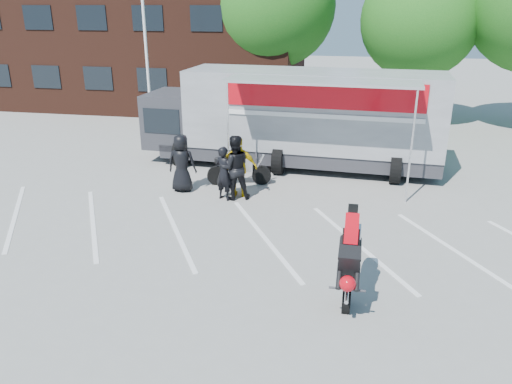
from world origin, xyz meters
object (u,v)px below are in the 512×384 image
(tree_mid, at_px, (420,20))
(spectator_leather_c, at_px, (234,168))
(flagpole, at_px, (150,19))
(transporter_truck, at_px, (297,166))
(spectator_leather_a, at_px, (182,163))
(stunt_bike_rider, at_px, (347,291))
(spectator_hivis, at_px, (239,167))
(parked_motorcycle, at_px, (239,184))
(tree_left, at_px, (275,6))
(spectator_leather_b, at_px, (224,173))

(tree_mid, bearing_deg, spectator_leather_c, -118.33)
(flagpole, relative_size, transporter_truck, 0.73)
(spectator_leather_a, xyz_separation_m, spectator_leather_c, (1.79, -0.34, 0.07))
(stunt_bike_rider, distance_m, spectator_hivis, 6.13)
(transporter_truck, xyz_separation_m, stunt_bike_rider, (2.03, -8.39, 0.00))
(stunt_bike_rider, bearing_deg, parked_motorcycle, 122.35)
(tree_left, bearing_deg, spectator_leather_b, -87.60)
(parked_motorcycle, height_order, spectator_hivis, spectator_hivis)
(flagpole, xyz_separation_m, spectator_hivis, (5.17, -6.24, -4.10))
(tree_left, distance_m, transporter_truck, 10.69)
(spectator_leather_a, height_order, spectator_leather_b, spectator_leather_a)
(flagpole, bearing_deg, parked_motorcycle, -46.59)
(flagpole, bearing_deg, spectator_leather_b, -54.11)
(spectator_hivis, bearing_deg, spectator_leather_b, 37.30)
(tree_left, bearing_deg, stunt_bike_rider, -75.74)
(stunt_bike_rider, bearing_deg, tree_mid, 81.57)
(spectator_leather_a, distance_m, spectator_leather_c, 1.83)
(tree_left, distance_m, tree_mid, 7.10)
(transporter_truck, relative_size, parked_motorcycle, 5.05)
(flagpole, distance_m, spectator_leather_a, 8.08)
(tree_left, relative_size, spectator_leather_b, 5.16)
(tree_mid, relative_size, spectator_leather_c, 3.85)
(tree_left, xyz_separation_m, tree_mid, (7.00, -1.00, -0.62))
(spectator_leather_b, height_order, spectator_hivis, spectator_hivis)
(spectator_leather_b, bearing_deg, spectator_hivis, -113.83)
(spectator_leather_c, bearing_deg, spectator_leather_b, 2.22)
(parked_motorcycle, bearing_deg, tree_mid, -43.95)
(spectator_leather_a, xyz_separation_m, spectator_hivis, (1.89, -0.12, 0.02))
(tree_left, height_order, spectator_leather_a, tree_left)
(spectator_leather_c, xyz_separation_m, spectator_hivis, (0.10, 0.22, -0.05))
(spectator_leather_a, height_order, spectator_leather_c, spectator_leather_c)
(transporter_truck, distance_m, stunt_bike_rider, 8.64)
(stunt_bike_rider, xyz_separation_m, spectator_hivis, (-3.46, 4.97, 0.95))
(stunt_bike_rider, relative_size, spectator_leather_c, 1.08)
(parked_motorcycle, bearing_deg, spectator_leather_a, 107.03)
(transporter_truck, bearing_deg, parked_motorcycle, -121.82)
(spectator_leather_b, bearing_deg, flagpole, -29.52)
(tree_left, bearing_deg, spectator_leather_c, -86.23)
(flagpole, distance_m, spectator_hivis, 9.08)
(flagpole, height_order, parked_motorcycle, flagpole)
(stunt_bike_rider, relative_size, spectator_leather_a, 1.16)
(parked_motorcycle, bearing_deg, transporter_truck, -47.19)
(stunt_bike_rider, bearing_deg, transporter_truck, 104.35)
(transporter_truck, xyz_separation_m, spectator_leather_c, (-1.53, -3.64, 1.00))
(spectator_leather_c, bearing_deg, tree_mid, -140.11)
(spectator_leather_c, relative_size, spectator_hivis, 1.05)
(stunt_bike_rider, distance_m, spectator_leather_b, 6.07)
(transporter_truck, relative_size, spectator_leather_c, 5.48)
(stunt_bike_rider, bearing_deg, spectator_leather_b, 130.53)
(flagpole, distance_m, stunt_bike_rider, 15.02)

